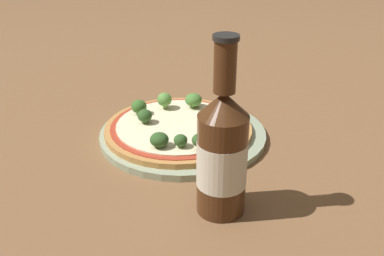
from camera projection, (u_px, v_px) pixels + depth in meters
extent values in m
plane|color=brown|center=(177.00, 135.00, 0.81)|extent=(3.00, 3.00, 0.00)
cylinder|color=#93A384|center=(183.00, 134.00, 0.81)|extent=(0.30, 0.30, 0.01)
cylinder|color=#B77F42|center=(177.00, 129.00, 0.80)|extent=(0.26, 0.26, 0.01)
cylinder|color=#A83823|center=(177.00, 126.00, 0.80)|extent=(0.24, 0.24, 0.00)
cylinder|color=beige|center=(177.00, 125.00, 0.80)|extent=(0.22, 0.22, 0.00)
cylinder|color=#89A866|center=(159.00, 145.00, 0.72)|extent=(0.01, 0.01, 0.01)
ellipsoid|color=#2D5123|center=(159.00, 140.00, 0.72)|extent=(0.03, 0.03, 0.02)
cylinder|color=#89A866|center=(145.00, 121.00, 0.80)|extent=(0.01, 0.01, 0.01)
ellipsoid|color=#2D5123|center=(145.00, 116.00, 0.79)|extent=(0.03, 0.03, 0.02)
cylinder|color=#89A866|center=(181.00, 145.00, 0.72)|extent=(0.01, 0.01, 0.01)
ellipsoid|color=#2D5123|center=(181.00, 140.00, 0.72)|extent=(0.02, 0.02, 0.02)
cylinder|color=#89A866|center=(214.00, 139.00, 0.74)|extent=(0.01, 0.01, 0.01)
ellipsoid|color=#386628|center=(215.00, 133.00, 0.73)|extent=(0.03, 0.03, 0.03)
cylinder|color=#89A866|center=(193.00, 105.00, 0.86)|extent=(0.01, 0.01, 0.01)
ellipsoid|color=#477A33|center=(193.00, 100.00, 0.86)|extent=(0.03, 0.03, 0.02)
cylinder|color=#89A866|center=(139.00, 112.00, 0.83)|extent=(0.01, 0.01, 0.01)
ellipsoid|color=#386628|center=(139.00, 106.00, 0.83)|extent=(0.03, 0.03, 0.03)
cylinder|color=#89A866|center=(167.00, 105.00, 0.86)|extent=(0.01, 0.01, 0.01)
ellipsoid|color=#568E3D|center=(166.00, 99.00, 0.85)|extent=(0.03, 0.03, 0.03)
cylinder|color=#89A866|center=(214.00, 120.00, 0.80)|extent=(0.01, 0.01, 0.01)
ellipsoid|color=#477A33|center=(214.00, 115.00, 0.80)|extent=(0.02, 0.02, 0.02)
cylinder|color=#89A866|center=(199.00, 147.00, 0.71)|extent=(0.01, 0.01, 0.01)
ellipsoid|color=#2D5123|center=(199.00, 140.00, 0.71)|extent=(0.03, 0.03, 0.02)
cylinder|color=#472814|center=(222.00, 165.00, 0.59)|extent=(0.07, 0.07, 0.14)
cylinder|color=beige|center=(222.00, 163.00, 0.59)|extent=(0.07, 0.07, 0.06)
cone|color=#472814|center=(224.00, 104.00, 0.55)|extent=(0.07, 0.07, 0.03)
cylinder|color=#472814|center=(225.00, 67.00, 0.53)|extent=(0.03, 0.03, 0.06)
cylinder|color=black|center=(226.00, 37.00, 0.51)|extent=(0.03, 0.03, 0.01)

